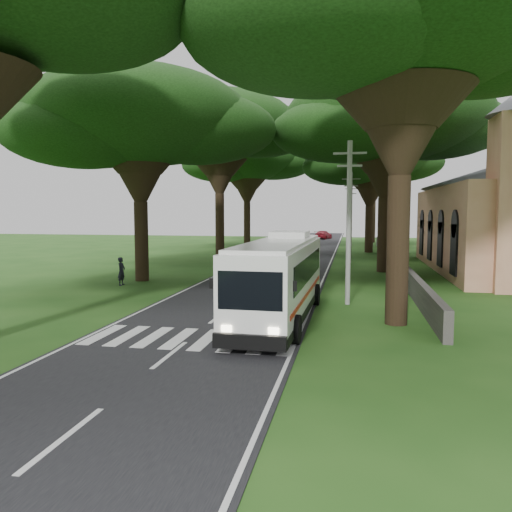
% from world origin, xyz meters
% --- Properties ---
extents(ground, '(140.00, 140.00, 0.00)m').
position_xyz_m(ground, '(0.00, 0.00, 0.00)').
color(ground, '#1E4814').
rests_on(ground, ground).
extents(road, '(8.00, 120.00, 0.04)m').
position_xyz_m(road, '(0.00, 25.00, 0.01)').
color(road, black).
rests_on(road, ground).
extents(crosswalk, '(8.00, 3.00, 0.01)m').
position_xyz_m(crosswalk, '(0.00, -2.00, 0.00)').
color(crosswalk, silver).
rests_on(crosswalk, ground).
extents(property_wall, '(0.35, 50.00, 1.20)m').
position_xyz_m(property_wall, '(9.00, 24.00, 0.60)').
color(property_wall, '#383533').
rests_on(property_wall, ground).
extents(pole_near, '(1.60, 0.24, 8.00)m').
position_xyz_m(pole_near, '(5.50, 6.00, 4.18)').
color(pole_near, gray).
rests_on(pole_near, ground).
extents(pole_mid, '(1.60, 0.24, 8.00)m').
position_xyz_m(pole_mid, '(5.50, 26.00, 4.18)').
color(pole_mid, gray).
rests_on(pole_mid, ground).
extents(pole_far, '(1.60, 0.24, 8.00)m').
position_xyz_m(pole_far, '(5.50, 46.00, 4.18)').
color(pole_far, gray).
rests_on(pole_far, ground).
extents(tree_l_mida, '(14.55, 14.55, 13.65)m').
position_xyz_m(tree_l_mida, '(-8.00, 12.00, 10.47)').
color(tree_l_mida, black).
rests_on(tree_l_mida, ground).
extents(tree_l_midb, '(15.76, 15.76, 16.42)m').
position_xyz_m(tree_l_midb, '(-7.50, 30.00, 12.97)').
color(tree_l_midb, black).
rests_on(tree_l_midb, ground).
extents(tree_l_far, '(15.13, 15.13, 15.02)m').
position_xyz_m(tree_l_far, '(-8.50, 48.00, 11.70)').
color(tree_l_far, black).
rests_on(tree_l_far, ground).
extents(tree_r_near, '(15.04, 15.04, 15.55)m').
position_xyz_m(tree_r_near, '(7.50, 2.00, 12.25)').
color(tree_r_near, black).
rests_on(tree_r_near, ground).
extents(tree_r_mida, '(15.08, 15.08, 14.65)m').
position_xyz_m(tree_r_mida, '(8.00, 20.00, 11.36)').
color(tree_r_mida, black).
rests_on(tree_r_mida, ground).
extents(tree_r_midb, '(13.36, 13.36, 13.34)m').
position_xyz_m(tree_r_midb, '(7.50, 38.00, 10.38)').
color(tree_r_midb, black).
rests_on(tree_r_midb, ground).
extents(tree_r_far, '(12.63, 12.63, 14.79)m').
position_xyz_m(tree_r_far, '(8.50, 56.00, 11.90)').
color(tree_r_far, black).
rests_on(tree_r_far, ground).
extents(coach_bus, '(2.90, 11.48, 3.37)m').
position_xyz_m(coach_bus, '(2.70, 2.00, 1.81)').
color(coach_bus, white).
rests_on(coach_bus, ground).
extents(distant_car_a, '(1.87, 4.10, 1.37)m').
position_xyz_m(distant_car_a, '(-2.85, 36.87, 0.71)').
color(distant_car_a, silver).
rests_on(distant_car_a, road).
extents(distant_car_c, '(2.94, 4.94, 1.34)m').
position_xyz_m(distant_car_c, '(1.00, 63.31, 0.70)').
color(distant_car_c, maroon).
rests_on(distant_car_c, road).
extents(pedestrian, '(0.45, 0.66, 1.75)m').
position_xyz_m(pedestrian, '(-8.40, 9.81, 0.88)').
color(pedestrian, black).
rests_on(pedestrian, ground).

